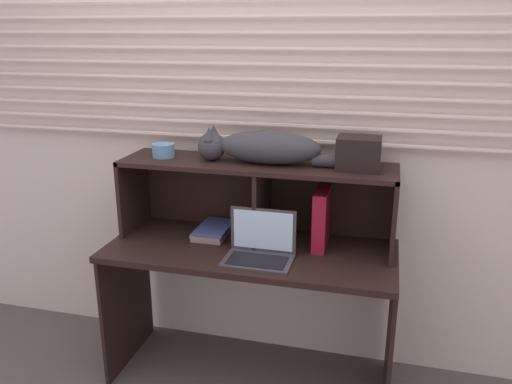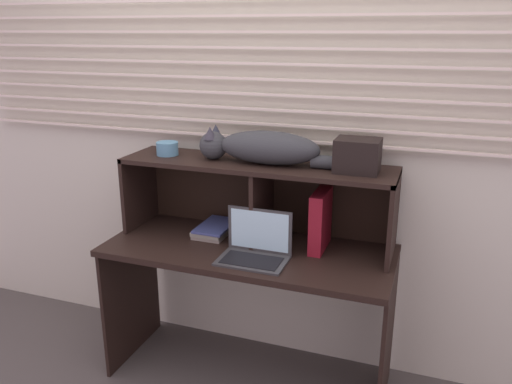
% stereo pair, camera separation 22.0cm
% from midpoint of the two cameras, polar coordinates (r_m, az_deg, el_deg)
% --- Properties ---
extents(back_panel_with_blinds, '(4.40, 0.08, 2.50)m').
position_cam_midpoint_polar(back_panel_with_blinds, '(2.60, 4.04, 7.45)').
color(back_panel_with_blinds, beige).
rests_on(back_panel_with_blinds, ground).
extents(desk, '(1.37, 0.57, 0.72)m').
position_cam_midpoint_polar(desk, '(2.52, 1.66, -9.16)').
color(desk, black).
rests_on(desk, ground).
extents(hutch_shelf_unit, '(1.32, 0.33, 0.39)m').
position_cam_midpoint_polar(hutch_shelf_unit, '(2.49, 2.84, 0.86)').
color(hutch_shelf_unit, black).
rests_on(hutch_shelf_unit, desk).
extents(cat, '(0.82, 0.18, 0.16)m').
position_cam_midpoint_polar(cat, '(2.41, 3.45, 4.88)').
color(cat, '#313435').
rests_on(cat, hutch_shelf_unit).
extents(laptop, '(0.31, 0.20, 0.22)m').
position_cam_midpoint_polar(laptop, '(2.33, 2.63, -6.30)').
color(laptop, '#373737').
rests_on(laptop, desk).
extents(binder_upright, '(0.06, 0.23, 0.28)m').
position_cam_midpoint_polar(binder_upright, '(2.44, 9.72, -3.13)').
color(binder_upright, maroon).
rests_on(binder_upright, desk).
extents(book_stack, '(0.16, 0.26, 0.05)m').
position_cam_midpoint_polar(book_stack, '(2.62, -2.17, -4.11)').
color(book_stack, gray).
rests_on(book_stack, desk).
extents(small_basket, '(0.11, 0.11, 0.07)m').
position_cam_midpoint_polar(small_basket, '(2.60, -7.40, 4.77)').
color(small_basket, teal).
rests_on(small_basket, hutch_shelf_unit).
extents(storage_box, '(0.19, 0.16, 0.15)m').
position_cam_midpoint_polar(storage_box, '(2.33, 13.85, 3.92)').
color(storage_box, black).
rests_on(storage_box, hutch_shelf_unit).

